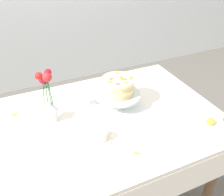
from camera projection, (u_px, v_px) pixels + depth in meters
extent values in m
plane|color=#666059|center=(108.00, 191.00, 1.93)|extent=(12.00, 12.00, 0.00)
cube|color=white|center=(107.00, 120.00, 1.52)|extent=(1.40, 1.00, 0.03)
cylinder|color=brown|center=(214.00, 174.00, 1.63)|extent=(0.06, 0.06, 0.71)
cylinder|color=brown|center=(13.00, 148.00, 1.83)|extent=(0.06, 0.06, 0.71)
cylinder|color=brown|center=(151.00, 109.00, 2.24)|extent=(0.06, 0.06, 0.71)
cube|color=white|center=(118.00, 106.00, 1.62)|extent=(0.32, 0.32, 0.00)
cylinder|color=silver|center=(118.00, 105.00, 1.61)|extent=(0.11, 0.11, 0.01)
cylinder|color=silver|center=(118.00, 100.00, 1.59)|extent=(0.03, 0.03, 0.07)
cylinder|color=silver|center=(118.00, 94.00, 1.57)|extent=(0.29, 0.29, 0.01)
cylinder|color=beige|center=(118.00, 91.00, 1.55)|extent=(0.20, 0.20, 0.04)
cylinder|color=beige|center=(118.00, 88.00, 1.54)|extent=(0.20, 0.20, 0.02)
cylinder|color=beige|center=(118.00, 84.00, 1.52)|extent=(0.20, 0.20, 0.04)
cylinder|color=beige|center=(118.00, 80.00, 1.51)|extent=(0.21, 0.21, 0.02)
ellipsoid|color=#E56B51|center=(111.00, 79.00, 1.50)|extent=(0.03, 0.02, 0.00)
ellipsoid|color=orange|center=(131.00, 78.00, 1.51)|extent=(0.04, 0.04, 0.01)
ellipsoid|color=orange|center=(110.00, 82.00, 1.47)|extent=(0.04, 0.04, 0.01)
ellipsoid|color=pink|center=(112.00, 78.00, 1.51)|extent=(0.03, 0.03, 0.00)
ellipsoid|color=orange|center=(118.00, 73.00, 1.56)|extent=(0.04, 0.02, 0.00)
ellipsoid|color=#E56B51|center=(117.00, 84.00, 1.45)|extent=(0.04, 0.03, 0.01)
ellipsoid|color=#E56B51|center=(124.00, 79.00, 1.49)|extent=(0.04, 0.03, 0.01)
ellipsoid|color=yellow|center=(126.00, 83.00, 1.46)|extent=(0.03, 0.03, 0.01)
ellipsoid|color=orange|center=(121.00, 78.00, 1.51)|extent=(0.04, 0.04, 0.01)
ellipsoid|color=#E56B51|center=(120.00, 77.00, 1.51)|extent=(0.03, 0.03, 0.00)
cylinder|color=silver|center=(52.00, 115.00, 1.47)|extent=(0.06, 0.06, 0.08)
cone|color=silver|center=(50.00, 106.00, 1.43)|extent=(0.09, 0.09, 0.06)
cylinder|color=#2D6028|center=(49.00, 89.00, 1.37)|extent=(0.02, 0.01, 0.21)
sphere|color=red|center=(48.00, 72.00, 1.31)|extent=(0.04, 0.04, 0.04)
cylinder|color=#2D6028|center=(46.00, 92.00, 1.40)|extent=(0.01, 0.03, 0.15)
sphere|color=red|center=(43.00, 79.00, 1.36)|extent=(0.06, 0.06, 0.06)
ellipsoid|color=#236B2D|center=(47.00, 87.00, 1.38)|extent=(0.03, 0.05, 0.01)
cylinder|color=#2D6028|center=(44.00, 91.00, 1.36)|extent=(0.03, 0.01, 0.20)
sphere|color=red|center=(39.00, 76.00, 1.30)|extent=(0.04, 0.04, 0.04)
ellipsoid|color=#236B2D|center=(43.00, 88.00, 1.35)|extent=(0.04, 0.02, 0.02)
cylinder|color=#2D6028|center=(49.00, 91.00, 1.36)|extent=(0.01, 0.02, 0.19)
sphere|color=red|center=(47.00, 77.00, 1.31)|extent=(0.05, 0.05, 0.05)
cylinder|color=silver|center=(101.00, 140.00, 1.35)|extent=(0.12, 0.12, 0.01)
cylinder|color=silver|center=(101.00, 136.00, 1.33)|extent=(0.07, 0.07, 0.06)
torus|color=silver|center=(108.00, 133.00, 1.34)|extent=(0.03, 0.01, 0.03)
sphere|color=yellow|center=(211.00, 121.00, 1.45)|extent=(0.05, 0.05, 0.05)
ellipsoid|color=yellow|center=(14.00, 115.00, 1.54)|extent=(0.05, 0.04, 0.01)
ellipsoid|color=orange|center=(137.00, 153.00, 1.27)|extent=(0.04, 0.03, 0.00)
ellipsoid|color=pink|center=(73.00, 134.00, 1.39)|extent=(0.04, 0.04, 0.00)
ellipsoid|color=pink|center=(161.00, 92.00, 1.76)|extent=(0.04, 0.04, 0.00)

